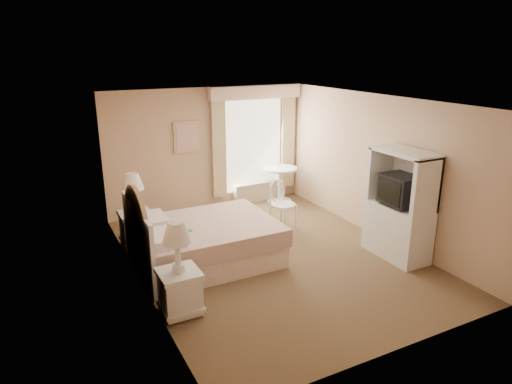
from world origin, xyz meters
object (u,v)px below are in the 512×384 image
round_table (280,179)px  cafe_chair (281,201)px  nightstand_near (179,280)px  armoire (399,214)px  bed (199,242)px  nightstand_far (135,219)px

round_table → cafe_chair: 1.51m
nightstand_near → armoire: bearing=0.2°
bed → armoire: size_ratio=1.23×
nightstand_far → round_table: (3.34, 0.89, 0.04)m
cafe_chair → nightstand_near: bearing=-165.3°
bed → cafe_chair: size_ratio=2.34×
bed → nightstand_far: size_ratio=1.71×
cafe_chair → armoire: bearing=-82.9°
bed → nightstand_near: 1.43m
bed → nightstand_far: bed is taller
round_table → armoire: size_ratio=0.44×
bed → armoire: bearing=-22.5°
nightstand_far → cafe_chair: bearing=-9.3°
round_table → armoire: 3.25m
nightstand_near → armoire: armoire is taller
nightstand_near → armoire: 3.66m
round_table → cafe_chair: size_ratio=0.84×
bed → cafe_chair: bed is taller
nightstand_near → round_table: nightstand_near is taller
armoire → round_table: bearing=95.5°
cafe_chair → nightstand_far: bearing=148.7°
round_table → armoire: (0.31, -3.23, 0.21)m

